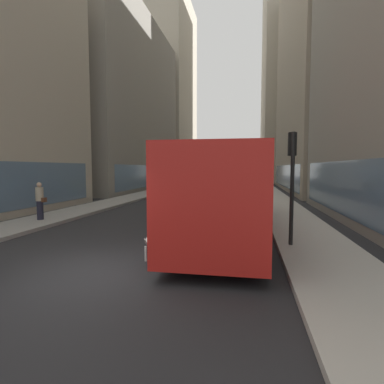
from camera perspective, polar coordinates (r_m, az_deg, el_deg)
name	(u,v)px	position (r m, az deg, el deg)	size (l,w,h in m)	color
ground_plane	(221,186)	(41.67, 5.40, 1.06)	(120.00, 120.00, 0.00)	#232326
sidewalk_left	(180,185)	(42.54, -2.28, 1.25)	(2.40, 110.00, 0.15)	gray
sidewalk_right	(264,186)	(41.56, 13.25, 1.06)	(2.40, 110.00, 0.15)	#ADA89E
building_left_mid	(117,105)	(38.81, -13.89, 15.48)	(8.84, 23.56, 19.94)	gray
building_left_far	(164,92)	(60.01, -5.16, 18.15)	(9.41, 17.15, 33.36)	#B2A893
building_right_mid	(328,62)	(38.29, 24.12, 21.35)	(8.54, 23.40, 27.66)	#A0937F
building_right_far	(296,72)	(61.57, 18.91, 20.44)	(11.51, 18.29, 39.29)	#B2A893
transit_bus	(227,186)	(11.82, 6.53, 1.07)	(2.78, 11.53, 3.05)	red
car_yellow_taxi	(202,184)	(32.36, 1.83, 1.56)	(1.76, 4.72, 1.62)	yellow
car_red_coupe	(209,178)	(51.17, 3.18, 2.63)	(1.86, 4.44, 1.62)	red
car_blue_hatchback	(217,189)	(24.64, 4.77, 0.62)	(1.89, 3.92, 1.62)	#4C6BB7
car_black_suv	(187,189)	(24.56, -0.91, 0.62)	(1.83, 3.93, 1.62)	black
box_truck	(240,175)	(34.05, 9.04, 3.07)	(2.30, 7.50, 3.05)	silver
dalmatian_dog	(151,240)	(8.52, -7.62, -8.87)	(0.22, 0.96, 0.72)	white
pedestrian_with_handbag	(40,201)	(15.38, -26.54, -1.45)	(0.45, 0.34, 1.69)	#1E1E2D
traffic_light_near	(292,169)	(9.70, 18.19, 4.03)	(0.24, 0.41, 3.40)	black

